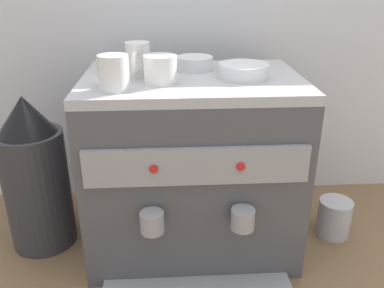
{
  "coord_description": "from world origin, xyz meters",
  "views": [
    {
      "loc": [
        -0.06,
        -0.99,
        0.75
      ],
      "look_at": [
        0.0,
        0.0,
        0.31
      ],
      "focal_mm": 37.67,
      "sensor_mm": 36.0,
      "label": 1
    }
  ],
  "objects_px": {
    "ceramic_cup_2": "(138,59)",
    "ceramic_bowl_0": "(194,63)",
    "ceramic_cup_0": "(113,72)",
    "ceramic_bowl_1": "(243,71)",
    "coffee_grinder": "(35,177)",
    "milk_pitcher": "(334,217)",
    "ceramic_cup_1": "(160,69)",
    "espresso_machine": "(192,166)"
  },
  "relations": [
    {
      "from": "milk_pitcher",
      "to": "ceramic_bowl_1",
      "type": "bearing_deg",
      "value": -175.76
    },
    {
      "from": "ceramic_cup_2",
      "to": "ceramic_bowl_0",
      "type": "relative_size",
      "value": 1.06
    },
    {
      "from": "ceramic_cup_0",
      "to": "ceramic_bowl_1",
      "type": "bearing_deg",
      "value": 16.37
    },
    {
      "from": "ceramic_cup_1",
      "to": "ceramic_cup_2",
      "type": "xyz_separation_m",
      "value": [
        -0.06,
        0.07,
        0.01
      ]
    },
    {
      "from": "ceramic_cup_2",
      "to": "milk_pitcher",
      "type": "xyz_separation_m",
      "value": [
        0.56,
        -0.01,
        -0.48
      ]
    },
    {
      "from": "ceramic_cup_0",
      "to": "coffee_grinder",
      "type": "relative_size",
      "value": 0.21
    },
    {
      "from": "ceramic_bowl_1",
      "to": "milk_pitcher",
      "type": "xyz_separation_m",
      "value": [
        0.3,
        0.02,
        -0.46
      ]
    },
    {
      "from": "espresso_machine",
      "to": "ceramic_cup_1",
      "type": "height_order",
      "value": "ceramic_cup_1"
    },
    {
      "from": "coffee_grinder",
      "to": "milk_pitcher",
      "type": "height_order",
      "value": "coffee_grinder"
    },
    {
      "from": "ceramic_bowl_0",
      "to": "milk_pitcher",
      "type": "relative_size",
      "value": 0.86
    },
    {
      "from": "coffee_grinder",
      "to": "ceramic_cup_1",
      "type": "bearing_deg",
      "value": -12.24
    },
    {
      "from": "ceramic_bowl_1",
      "to": "espresso_machine",
      "type": "bearing_deg",
      "value": 172.69
    },
    {
      "from": "ceramic_cup_2",
      "to": "ceramic_bowl_0",
      "type": "bearing_deg",
      "value": 20.83
    },
    {
      "from": "espresso_machine",
      "to": "ceramic_bowl_1",
      "type": "height_order",
      "value": "ceramic_bowl_1"
    },
    {
      "from": "ceramic_cup_0",
      "to": "ceramic_cup_2",
      "type": "distance_m",
      "value": 0.14
    },
    {
      "from": "coffee_grinder",
      "to": "ceramic_bowl_1",
      "type": "bearing_deg",
      "value": -4.28
    },
    {
      "from": "ceramic_cup_0",
      "to": "ceramic_bowl_0",
      "type": "relative_size",
      "value": 0.96
    },
    {
      "from": "ceramic_cup_2",
      "to": "coffee_grinder",
      "type": "height_order",
      "value": "ceramic_cup_2"
    },
    {
      "from": "ceramic_cup_0",
      "to": "coffee_grinder",
      "type": "height_order",
      "value": "ceramic_cup_0"
    },
    {
      "from": "ceramic_bowl_1",
      "to": "ceramic_bowl_0",
      "type": "bearing_deg",
      "value": 141.32
    },
    {
      "from": "ceramic_cup_2",
      "to": "ceramic_bowl_0",
      "type": "height_order",
      "value": "ceramic_cup_2"
    },
    {
      "from": "ceramic_cup_1",
      "to": "ceramic_cup_2",
      "type": "height_order",
      "value": "ceramic_cup_2"
    },
    {
      "from": "ceramic_cup_0",
      "to": "ceramic_cup_1",
      "type": "bearing_deg",
      "value": 28.01
    },
    {
      "from": "espresso_machine",
      "to": "ceramic_bowl_1",
      "type": "distance_m",
      "value": 0.3
    },
    {
      "from": "espresso_machine",
      "to": "coffee_grinder",
      "type": "distance_m",
      "value": 0.44
    },
    {
      "from": "ceramic_bowl_1",
      "to": "coffee_grinder",
      "type": "xyz_separation_m",
      "value": [
        -0.56,
        0.04,
        -0.3
      ]
    },
    {
      "from": "espresso_machine",
      "to": "ceramic_bowl_0",
      "type": "relative_size",
      "value": 5.63
    },
    {
      "from": "ceramic_cup_1",
      "to": "ceramic_bowl_0",
      "type": "height_order",
      "value": "ceramic_cup_1"
    },
    {
      "from": "espresso_machine",
      "to": "ceramic_cup_2",
      "type": "relative_size",
      "value": 5.3
    },
    {
      "from": "ceramic_cup_0",
      "to": "milk_pitcher",
      "type": "bearing_deg",
      "value": 10.47
    },
    {
      "from": "espresso_machine",
      "to": "ceramic_cup_1",
      "type": "distance_m",
      "value": 0.3
    },
    {
      "from": "espresso_machine",
      "to": "ceramic_bowl_1",
      "type": "relative_size",
      "value": 4.42
    },
    {
      "from": "ceramic_cup_1",
      "to": "ceramic_bowl_0",
      "type": "bearing_deg",
      "value": 55.04
    },
    {
      "from": "espresso_machine",
      "to": "ceramic_bowl_1",
      "type": "bearing_deg",
      "value": -7.31
    },
    {
      "from": "ceramic_cup_1",
      "to": "ceramic_bowl_1",
      "type": "relative_size",
      "value": 0.92
    },
    {
      "from": "espresso_machine",
      "to": "milk_pitcher",
      "type": "height_order",
      "value": "espresso_machine"
    },
    {
      "from": "coffee_grinder",
      "to": "espresso_machine",
      "type": "bearing_deg",
      "value": -3.41
    },
    {
      "from": "espresso_machine",
      "to": "ceramic_cup_1",
      "type": "xyz_separation_m",
      "value": [
        -0.08,
        -0.05,
        0.28
      ]
    },
    {
      "from": "ceramic_cup_1",
      "to": "ceramic_cup_2",
      "type": "distance_m",
      "value": 0.09
    },
    {
      "from": "ceramic_bowl_1",
      "to": "milk_pitcher",
      "type": "relative_size",
      "value": 1.09
    },
    {
      "from": "espresso_machine",
      "to": "ceramic_cup_2",
      "type": "height_order",
      "value": "ceramic_cup_2"
    },
    {
      "from": "ceramic_bowl_0",
      "to": "coffee_grinder",
      "type": "xyz_separation_m",
      "value": [
        -0.45,
        -0.05,
        -0.3
      ]
    }
  ]
}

